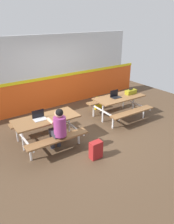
{
  "coord_description": "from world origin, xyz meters",
  "views": [
    {
      "loc": [
        -3.37,
        -4.64,
        3.13
      ],
      "look_at": [
        0.0,
        0.05,
        0.55
      ],
      "focal_mm": 34.37,
      "sensor_mm": 36.0,
      "label": 1
    }
  ],
  "objects_px": {
    "picnic_table_left": "(47,124)",
    "picnic_table_right": "(119,101)",
    "student_nearer": "(59,127)",
    "laptop_dark": "(115,96)",
    "backpack_dark": "(96,150)",
    "laptop_silver": "(39,117)",
    "tote_bag_bright": "(98,104)",
    "toolbox_grey": "(131,92)"
  },
  "relations": [
    {
      "from": "laptop_silver",
      "to": "toolbox_grey",
      "type": "height_order",
      "value": "laptop_silver"
    },
    {
      "from": "picnic_table_left",
      "to": "tote_bag_bright",
      "type": "distance_m",
      "value": 2.8
    },
    {
      "from": "student_nearer",
      "to": "laptop_silver",
      "type": "relative_size",
      "value": 3.68
    },
    {
      "from": "tote_bag_bright",
      "to": "laptop_dark",
      "type": "bearing_deg",
      "value": -93.54
    },
    {
      "from": "picnic_table_left",
      "to": "picnic_table_right",
      "type": "height_order",
      "value": "same"
    },
    {
      "from": "picnic_table_left",
      "to": "backpack_dark",
      "type": "bearing_deg",
      "value": -63.77
    },
    {
      "from": "student_nearer",
      "to": "toolbox_grey",
      "type": "height_order",
      "value": "student_nearer"
    },
    {
      "from": "picnic_table_right",
      "to": "toolbox_grey",
      "type": "xyz_separation_m",
      "value": [
        0.5,
        -0.02,
        0.24
      ]
    },
    {
      "from": "tote_bag_bright",
      "to": "backpack_dark",
      "type": "bearing_deg",
      "value": -129.56
    },
    {
      "from": "laptop_silver",
      "to": "laptop_dark",
      "type": "height_order",
      "value": "same"
    },
    {
      "from": "laptop_dark",
      "to": "toolbox_grey",
      "type": "relative_size",
      "value": 0.82
    },
    {
      "from": "laptop_dark",
      "to": "backpack_dark",
      "type": "xyz_separation_m",
      "value": [
        -1.88,
        -1.39,
        -0.57
      ]
    },
    {
      "from": "student_nearer",
      "to": "laptop_dark",
      "type": "bearing_deg",
      "value": 15.25
    },
    {
      "from": "picnic_table_right",
      "to": "laptop_silver",
      "type": "xyz_separation_m",
      "value": [
        -2.81,
        -0.02,
        0.21
      ]
    },
    {
      "from": "backpack_dark",
      "to": "laptop_silver",
      "type": "bearing_deg",
      "value": 120.93
    },
    {
      "from": "picnic_table_left",
      "to": "backpack_dark",
      "type": "xyz_separation_m",
      "value": [
        0.63,
        -1.28,
        -0.36
      ]
    },
    {
      "from": "laptop_dark",
      "to": "picnic_table_right",
      "type": "bearing_deg",
      "value": -16.99
    },
    {
      "from": "tote_bag_bright",
      "to": "laptop_silver",
      "type": "bearing_deg",
      "value": -159.63
    },
    {
      "from": "backpack_dark",
      "to": "tote_bag_bright",
      "type": "xyz_separation_m",
      "value": [
        1.93,
        2.34,
        -0.02
      ]
    },
    {
      "from": "student_nearer",
      "to": "backpack_dark",
      "type": "relative_size",
      "value": 2.74
    },
    {
      "from": "picnic_table_left",
      "to": "toolbox_grey",
      "type": "height_order",
      "value": "toolbox_grey"
    },
    {
      "from": "student_nearer",
      "to": "picnic_table_right",
      "type": "bearing_deg",
      "value": 13.58
    },
    {
      "from": "picnic_table_left",
      "to": "backpack_dark",
      "type": "height_order",
      "value": "picnic_table_left"
    },
    {
      "from": "laptop_dark",
      "to": "picnic_table_left",
      "type": "bearing_deg",
      "value": -177.49
    },
    {
      "from": "student_nearer",
      "to": "laptop_dark",
      "type": "height_order",
      "value": "student_nearer"
    },
    {
      "from": "laptop_silver",
      "to": "student_nearer",
      "type": "bearing_deg",
      "value": -70.08
    },
    {
      "from": "picnic_table_left",
      "to": "student_nearer",
      "type": "distance_m",
      "value": 0.58
    },
    {
      "from": "picnic_table_right",
      "to": "laptop_silver",
      "type": "distance_m",
      "value": 2.82
    },
    {
      "from": "picnic_table_left",
      "to": "toolbox_grey",
      "type": "distance_m",
      "value": 3.16
    },
    {
      "from": "student_nearer",
      "to": "tote_bag_bright",
      "type": "distance_m",
      "value": 3.03
    },
    {
      "from": "student_nearer",
      "to": "toolbox_grey",
      "type": "bearing_deg",
      "value": 11.1
    },
    {
      "from": "picnic_table_left",
      "to": "picnic_table_right",
      "type": "distance_m",
      "value": 2.65
    },
    {
      "from": "laptop_dark",
      "to": "backpack_dark",
      "type": "relative_size",
      "value": 0.75
    },
    {
      "from": "picnic_table_left",
      "to": "laptop_dark",
      "type": "distance_m",
      "value": 2.52
    },
    {
      "from": "picnic_table_left",
      "to": "laptop_silver",
      "type": "height_order",
      "value": "laptop_silver"
    },
    {
      "from": "toolbox_grey",
      "to": "laptop_silver",
      "type": "bearing_deg",
      "value": -179.92
    },
    {
      "from": "picnic_table_right",
      "to": "tote_bag_bright",
      "type": "bearing_deg",
      "value": 94.68
    },
    {
      "from": "student_nearer",
      "to": "picnic_table_left",
      "type": "bearing_deg",
      "value": 95.67
    },
    {
      "from": "laptop_silver",
      "to": "tote_bag_bright",
      "type": "bearing_deg",
      "value": 20.37
    },
    {
      "from": "student_nearer",
      "to": "backpack_dark",
      "type": "distance_m",
      "value": 1.05
    },
    {
      "from": "tote_bag_bright",
      "to": "picnic_table_right",
      "type": "bearing_deg",
      "value": -85.32
    },
    {
      "from": "laptop_silver",
      "to": "picnic_table_left",
      "type": "bearing_deg",
      "value": -14.97
    }
  ]
}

